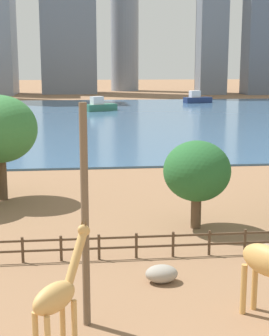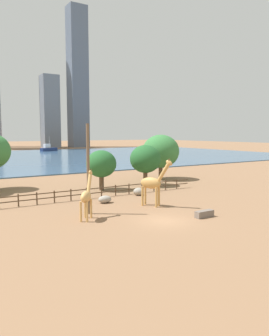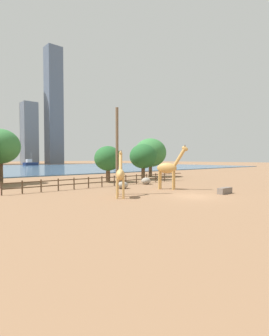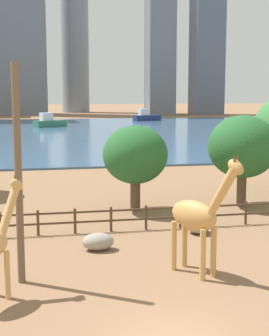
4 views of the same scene
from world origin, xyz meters
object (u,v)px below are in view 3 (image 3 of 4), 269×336
boat_ferry (116,164)px  giraffe_companion (120,175)px  tree_left_large (143,156)px  tree_right_small (108,159)px  boulder_by_pole (122,185)px  tree_center_broad (0,147)px  feeding_trough (225,191)px  giraffe_tall (169,168)px  boulder_near_fence (146,181)px  utility_pole (117,151)px  tree_left_small (150,153)px  boat_sailboat (30,163)px

boat_ferry → giraffe_companion: bearing=-0.3°
tree_left_large → tree_right_small: tree_left_large is taller
boulder_by_pole → tree_left_large: size_ratio=0.25×
boat_ferry → tree_left_large: bearing=3.4°
tree_left_large → tree_right_small: size_ratio=1.10×
tree_center_broad → feeding_trough: bearing=-61.2°
tree_center_broad → giraffe_tall: bearing=-56.8°
boulder_near_fence → feeding_trough: 11.77m
utility_pole → tree_left_large: 17.22m
giraffe_companion → tree_left_small: 26.25m
tree_left_small → boat_ferry: size_ratio=1.16×
giraffe_companion → tree_right_small: (7.56, 12.54, 1.39)m
giraffe_companion → tree_left_large: size_ratio=0.74×
giraffe_tall → tree_center_broad: size_ratio=0.67×
giraffe_companion → boat_ferry: size_ratio=0.69×
feeding_trough → tree_right_small: bearing=95.2°
giraffe_companion → tree_left_large: tree_left_large is taller
tree_right_small → tree_left_large: bearing=-0.3°
giraffe_tall → giraffe_companion: 7.88m
giraffe_companion → tree_left_large: (14.41, 12.49, 1.73)m
giraffe_companion → boat_sailboat: size_ratio=0.62×
boulder_near_fence → giraffe_companion: bearing=-144.6°
boat_sailboat → giraffe_companion: bearing=-119.3°
giraffe_tall → tree_left_large: bearing=120.2°
giraffe_companion → boat_ferry: 81.17m
boulder_by_pole → tree_center_broad: bearing=120.8°
tree_left_small → boulder_by_pole: bearing=-144.0°
giraffe_tall → boat_ferry: giraffe_tall is taller
tree_center_broad → tree_left_small: tree_center_broad is taller
utility_pole → tree_center_broad: size_ratio=1.11×
tree_left_large → boulder_by_pole: bearing=-143.9°
utility_pole → boat_sailboat: size_ratio=1.19×
giraffe_companion → tree_center_broad: 21.03m
utility_pole → boulder_near_fence: bearing=30.6°
boulder_near_fence → tree_left_small: bearing=43.1°
utility_pole → tree_center_broad: utility_pole is taller
giraffe_tall → tree_left_large: (6.63, 11.26, 1.38)m
giraffe_tall → tree_right_small: bearing=151.8°
giraffe_tall → utility_pole: 7.05m
tree_center_broad → tree_right_small: bearing=-32.4°
utility_pole → boat_sailboat: utility_pole is taller
boulder_by_pole → tree_left_small: tree_left_small is taller
giraffe_tall → tree_left_large: size_ratio=0.86×
giraffe_companion → tree_center_broad: (-4.68, 20.29, 3.01)m
boulder_by_pole → boat_sailboat: (24.35, 98.72, 0.79)m
giraffe_companion → feeding_trough: 10.47m
boulder_near_fence → tree_right_small: 6.71m
tree_left_large → tree_right_small: (-6.85, 0.04, -0.35)m
boulder_near_fence → tree_left_small: tree_left_small is taller
boulder_by_pole → giraffe_companion: bearing=-130.0°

